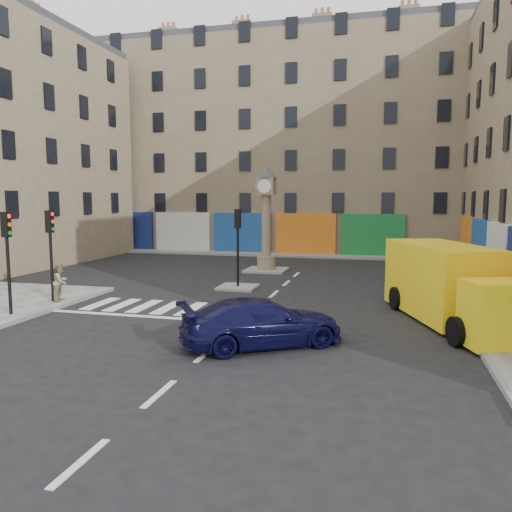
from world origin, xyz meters
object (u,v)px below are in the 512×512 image
at_px(clock_pillar, 266,212).
at_px(traffic_light_island, 238,235).
at_px(traffic_light_left_far, 50,241).
at_px(pedestrian_tan, 61,282).
at_px(navy_sedan, 262,322).
at_px(traffic_light_left_near, 7,246).
at_px(yellow_van, 450,285).

bearing_deg(clock_pillar, traffic_light_island, -90.00).
xyz_separation_m(traffic_light_left_far, pedestrian_tan, (0.30, 0.13, -1.68)).
distance_m(traffic_light_island, navy_sedan, 9.67).
bearing_deg(traffic_light_left_near, pedestrian_tan, 83.24).
bearing_deg(traffic_light_island, navy_sedan, -69.31).
distance_m(clock_pillar, navy_sedan, 15.51).
xyz_separation_m(traffic_light_left_near, clock_pillar, (6.30, 13.80, 0.93)).
height_order(yellow_van, pedestrian_tan, yellow_van).
height_order(traffic_light_island, clock_pillar, clock_pillar).
height_order(navy_sedan, yellow_van, yellow_van).
distance_m(yellow_van, pedestrian_tan, 15.05).
distance_m(traffic_light_left_near, pedestrian_tan, 3.05).
height_order(traffic_light_left_far, navy_sedan, traffic_light_left_far).
xyz_separation_m(traffic_light_left_near, traffic_light_left_far, (0.00, 2.40, 0.00)).
xyz_separation_m(traffic_light_island, clock_pillar, (0.00, 6.00, 0.96)).
height_order(traffic_light_island, yellow_van, traffic_light_island).
relative_size(traffic_light_left_near, clock_pillar, 0.61).
bearing_deg(clock_pillar, navy_sedan, -77.30).
height_order(traffic_light_left_near, yellow_van, traffic_light_left_near).
bearing_deg(yellow_van, traffic_light_left_far, 164.34).
height_order(traffic_light_left_near, navy_sedan, traffic_light_left_near).
distance_m(clock_pillar, pedestrian_tan, 13.03).
xyz_separation_m(traffic_light_left_near, pedestrian_tan, (0.30, 2.53, -1.68)).
xyz_separation_m(traffic_light_island, navy_sedan, (3.35, -8.87, -1.89)).
xyz_separation_m(clock_pillar, yellow_van, (9.02, -10.50, -2.22)).
bearing_deg(traffic_light_left_far, pedestrian_tan, 23.40).
distance_m(traffic_light_island, yellow_van, 10.17).
height_order(traffic_light_island, pedestrian_tan, traffic_light_island).
relative_size(traffic_light_left_near, pedestrian_tan, 2.33).
xyz_separation_m(clock_pillar, pedestrian_tan, (-6.00, -11.27, -2.60)).
height_order(clock_pillar, navy_sedan, clock_pillar).
relative_size(traffic_light_left_far, pedestrian_tan, 2.33).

